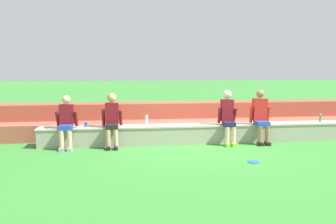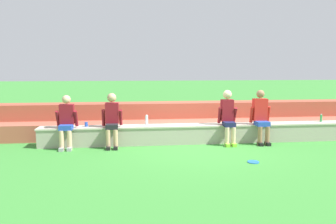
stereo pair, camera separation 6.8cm
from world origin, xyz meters
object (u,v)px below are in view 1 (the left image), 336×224
Objects in this scene: person_far_left at (66,121)px; person_left_of_center at (112,119)px; water_bottle_near_right at (147,120)px; frisbee at (254,162)px; person_right_of_center at (261,115)px; plastic_cup_right_end at (86,124)px; water_bottle_center_gap at (320,118)px; person_center at (228,116)px.

person_left_of_center is (1.10, 0.00, 0.03)m from person_far_left.
water_bottle_near_right is 2.97m from frisbee.
person_far_left reaches higher than frisbee.
person_left_of_center is 3.85m from person_right_of_center.
water_bottle_center_gap is at bearing 0.22° from plastic_cup_right_end.
person_left_of_center reaches higher than plastic_cup_right_end.
person_right_of_center is (3.85, -0.02, 0.02)m from person_left_of_center.
person_center is 2.76m from water_bottle_center_gap.
person_center is 0.88m from person_right_of_center.
water_bottle_near_right is (1.98, 0.27, -0.07)m from person_far_left.
water_bottle_center_gap is at bearing 2.30° from person_far_left.
person_left_of_center is at bearing -177.31° from water_bottle_center_gap.
person_right_of_center is at bearing -171.24° from water_bottle_center_gap.
person_right_of_center is 2.00m from frisbee.
person_far_left is at bearing -172.27° from water_bottle_near_right.
person_right_of_center is at bearing -0.15° from person_far_left.
person_right_of_center is 1.89m from water_bottle_center_gap.
frisbee is (3.69, -1.93, -0.54)m from plastic_cup_right_end.
person_left_of_center is at bearing -163.20° from water_bottle_near_right.
person_left_of_center is 0.73m from plastic_cup_right_end.
person_right_of_center is at bearing 63.77° from frisbee.
person_far_left reaches higher than water_bottle_center_gap.
frisbee is at bearing -29.17° from person_left_of_center.
person_left_of_center is at bearing 179.97° from person_center.
water_bottle_near_right is (-2.98, 0.28, -0.12)m from person_right_of_center.
water_bottle_center_gap is at bearing 0.06° from water_bottle_near_right.
water_bottle_center_gap reaches higher than frisbee.
person_far_left is 2.00m from water_bottle_near_right.
person_far_left is 0.94× the size of person_right_of_center.
person_left_of_center is 0.96× the size of person_center.
person_left_of_center is 6.28× the size of water_bottle_center_gap.
person_center is at bearing -7.21° from water_bottle_near_right.
person_right_of_center reaches higher than water_bottle_center_gap.
person_far_left is 1.10m from person_left_of_center.
person_left_of_center is at bearing 0.24° from person_far_left.
frisbee is at bearing -22.20° from person_far_left.
person_right_of_center is 2.99m from water_bottle_near_right.
person_far_left reaches higher than water_bottle_near_right.
person_right_of_center reaches higher than water_bottle_near_right.
person_center is at bearing 91.94° from frisbee.
water_bottle_center_gap reaches higher than plastic_cup_right_end.
water_bottle_near_right reaches higher than plastic_cup_right_end.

